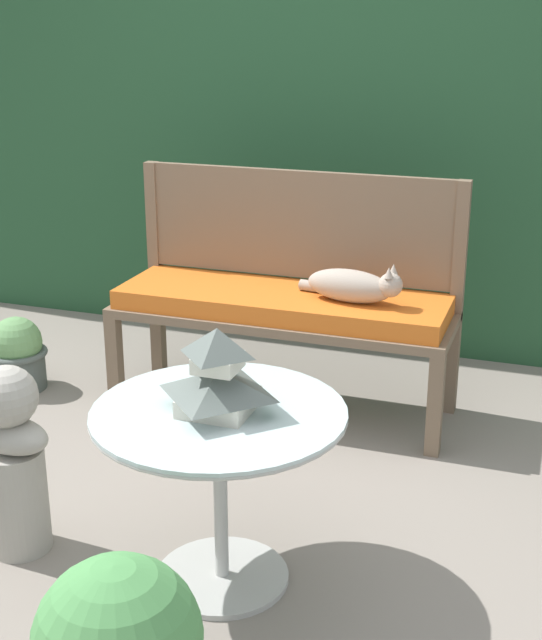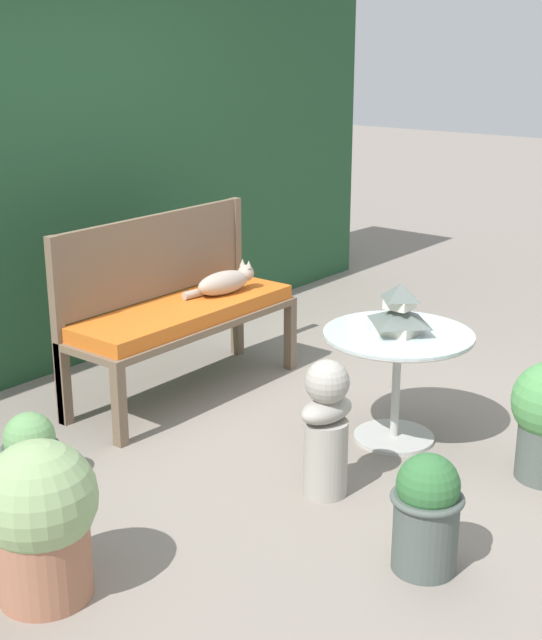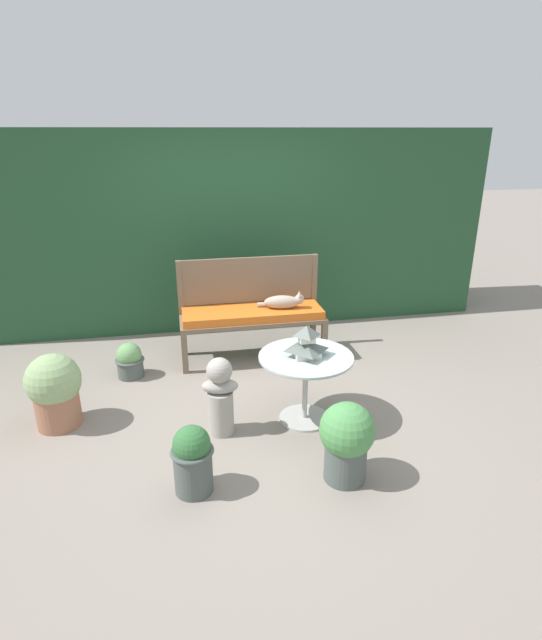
# 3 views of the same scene
# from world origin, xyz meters

# --- Properties ---
(ground) EXTENTS (30.00, 30.00, 0.00)m
(ground) POSITION_xyz_m (0.00, 0.00, 0.00)
(ground) COLOR gray
(foliage_hedge_back) EXTENTS (6.40, 1.01, 2.36)m
(foliage_hedge_back) POSITION_xyz_m (0.00, 2.41, 1.18)
(foliage_hedge_back) COLOR #234C2D
(foliage_hedge_back) RESTS_ON ground
(garden_bench) EXTENTS (1.53, 0.51, 0.56)m
(garden_bench) POSITION_xyz_m (0.09, 0.99, 0.48)
(garden_bench) COLOR brown
(garden_bench) RESTS_ON ground
(bench_backrest) EXTENTS (1.53, 0.06, 1.06)m
(bench_backrest) POSITION_xyz_m (0.09, 1.23, 0.76)
(bench_backrest) COLOR brown
(bench_backrest) RESTS_ON ground
(cat) EXTENTS (0.48, 0.22, 0.18)m
(cat) POSITION_xyz_m (0.42, 0.96, 0.63)
(cat) COLOR #A89989
(cat) RESTS_ON garden_bench
(patio_table) EXTENTS (0.78, 0.78, 0.60)m
(patio_table) POSITION_xyz_m (0.32, -0.32, 0.48)
(patio_table) COLOR #B7B7B2
(patio_table) RESTS_ON ground
(pagoda_birdhouse) EXTENTS (0.28, 0.28, 0.26)m
(pagoda_birdhouse) POSITION_xyz_m (0.32, -0.32, 0.71)
(pagoda_birdhouse) COLOR silver
(pagoda_birdhouse) RESTS_ON patio_table
(garden_bust) EXTENTS (0.31, 0.21, 0.67)m
(garden_bust) POSITION_xyz_m (-0.40, -0.37, 0.34)
(garden_bust) COLOR #A39E93
(garden_bust) RESTS_ON ground
(potted_plant_path_edge) EXTENTS (0.39, 0.39, 0.60)m
(potted_plant_path_edge) POSITION_xyz_m (0.41, -1.13, 0.32)
(potted_plant_path_edge) COLOR #4C5651
(potted_plant_path_edge) RESTS_ON ground
(potted_plant_table_near) EXTENTS (0.29, 0.29, 0.36)m
(potted_plant_table_near) POSITION_xyz_m (-1.19, 0.79, 0.17)
(potted_plant_table_near) COLOR #4C5651
(potted_plant_table_near) RESTS_ON ground
(potted_plant_patio_mid) EXTENTS (0.44, 0.44, 0.64)m
(potted_plant_patio_mid) POSITION_xyz_m (-1.72, -0.00, 0.34)
(potted_plant_patio_mid) COLOR #9E664C
(potted_plant_patio_mid) RESTS_ON ground
(potted_plant_hedge_corner) EXTENTS (0.30, 0.30, 0.50)m
(potted_plant_hedge_corner) POSITION_xyz_m (-0.65, -1.05, 0.26)
(potted_plant_hedge_corner) COLOR #4C5651
(potted_plant_hedge_corner) RESTS_ON ground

